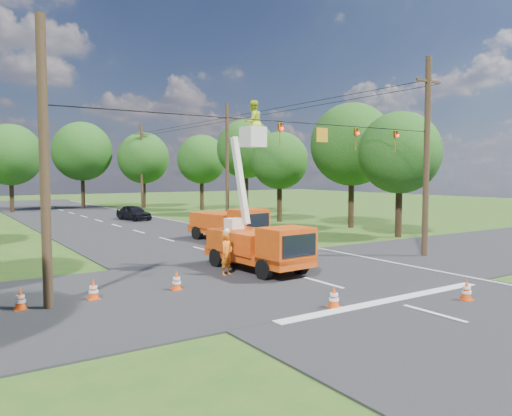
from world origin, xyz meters
TOP-DOWN VIEW (x-y plane):
  - ground at (0.00, 20.00)m, footprint 140.00×140.00m
  - road_main at (0.00, 20.00)m, footprint 12.00×100.00m
  - road_cross at (0.00, 2.00)m, footprint 56.00×10.00m
  - stop_bar at (0.00, -3.20)m, footprint 9.00×0.45m
  - edge_line at (5.60, 20.00)m, footprint 0.12×90.00m
  - bucket_truck at (-0.67, 3.46)m, footprint 2.49×5.60m
  - second_truck at (3.02, 12.27)m, footprint 3.01×5.86m
  - ground_worker at (-2.27, 3.43)m, footprint 0.78×0.67m
  - distant_car at (2.86, 29.02)m, footprint 2.36×4.25m
  - traffic_cone_0 at (-2.01, -2.81)m, footprint 0.38×0.38m
  - traffic_cone_1 at (2.30, -4.53)m, footprint 0.38×0.38m
  - traffic_cone_2 at (0.24, 8.13)m, footprint 0.38×0.38m
  - traffic_cone_3 at (2.92, 11.21)m, footprint 0.38×0.38m
  - traffic_cone_4 at (-5.14, 2.08)m, footprint 0.38×0.38m
  - traffic_cone_5 at (-8.02, 2.35)m, footprint 0.38×0.38m
  - traffic_cone_6 at (-10.25, 2.32)m, footprint 0.38×0.38m
  - traffic_cone_7 at (4.77, 16.35)m, footprint 0.38×0.38m
  - traffic_cone_8 at (-0.52, 5.49)m, footprint 0.38×0.38m
  - pole_right_near at (8.50, 2.00)m, footprint 1.80×0.30m
  - pole_right_mid at (8.50, 22.00)m, footprint 1.80×0.30m
  - pole_right_far at (8.50, 42.00)m, footprint 1.80×0.30m
  - pole_left at (-9.50, 2.00)m, footprint 0.30×0.30m
  - signal_span at (2.23, 1.99)m, footprint 18.00×0.29m
  - tree_right_a at (13.50, 8.00)m, footprint 5.40×5.40m
  - tree_right_b at (15.00, 14.00)m, footprint 6.40×6.40m
  - tree_right_c at (13.20, 21.00)m, footprint 5.00×5.00m
  - tree_right_d at (14.80, 29.00)m, footprint 6.00×6.00m
  - tree_right_e at (13.80, 37.00)m, footprint 5.60×5.60m
  - tree_far_a at (-5.00, 45.00)m, footprint 6.60×6.60m
  - tree_far_b at (3.00, 47.00)m, footprint 7.00×7.00m
  - tree_far_c at (9.50, 44.00)m, footprint 6.20×6.20m

SIDE VIEW (x-z plane):
  - ground at x=0.00m, z-range 0.00..0.00m
  - road_main at x=0.00m, z-range -0.03..0.03m
  - road_cross at x=0.00m, z-range -0.04..0.04m
  - stop_bar at x=0.00m, z-range -0.01..0.01m
  - edge_line at x=5.60m, z-range -0.01..0.01m
  - traffic_cone_0 at x=-2.01m, z-range 0.00..0.71m
  - traffic_cone_1 at x=2.30m, z-range 0.00..0.71m
  - traffic_cone_2 at x=0.24m, z-range 0.00..0.71m
  - traffic_cone_3 at x=2.92m, z-range 0.00..0.71m
  - traffic_cone_4 at x=-5.14m, z-range 0.00..0.71m
  - traffic_cone_5 at x=-8.02m, z-range 0.00..0.71m
  - traffic_cone_6 at x=-10.25m, z-range 0.00..0.71m
  - traffic_cone_7 at x=4.77m, z-range 0.00..0.71m
  - traffic_cone_8 at x=-0.52m, z-range 0.00..0.71m
  - distant_car at x=2.86m, z-range 0.00..1.37m
  - ground_worker at x=-2.27m, z-range 0.00..1.81m
  - second_truck at x=3.02m, z-range 0.04..2.14m
  - bucket_truck at x=-0.67m, z-range -2.04..5.31m
  - pole_left at x=-9.50m, z-range 0.00..9.00m
  - pole_right_near at x=8.50m, z-range 0.11..10.11m
  - pole_right_mid at x=8.50m, z-range 0.11..10.11m
  - pole_right_far at x=8.50m, z-range 0.11..10.11m
  - tree_right_c at x=13.20m, z-range 1.40..9.23m
  - tree_right_a at x=13.50m, z-range 1.42..9.70m
  - tree_right_e at x=13.80m, z-range 1.50..10.12m
  - signal_span at x=2.23m, z-range 5.34..6.41m
  - tree_far_c at x=9.50m, z-range 1.47..10.65m
  - tree_far_a at x=-5.00m, z-range 1.44..10.94m
  - tree_right_b at x=15.00m, z-range 1.61..11.26m
  - tree_right_d at x=14.80m, z-range 1.83..11.53m
  - tree_far_b at x=3.00m, z-range 1.65..11.97m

